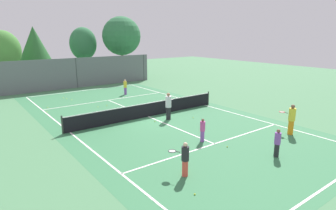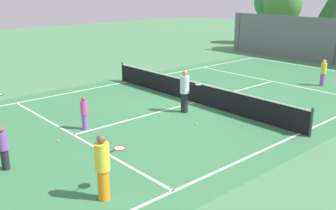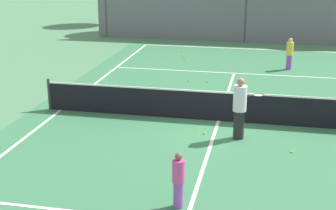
% 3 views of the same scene
% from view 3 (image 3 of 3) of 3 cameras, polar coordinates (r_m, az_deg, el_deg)
% --- Properties ---
extents(ground_plane, '(80.00, 80.00, 0.00)m').
position_cam_3_polar(ground_plane, '(16.23, 5.86, -1.83)').
color(ground_plane, '#4C8456').
extents(court_surface, '(13.00, 25.00, 0.01)m').
position_cam_3_polar(court_surface, '(16.23, 5.86, -1.83)').
color(court_surface, '#387A4C').
rests_on(court_surface, ground_plane).
extents(tennis_net, '(11.90, 0.10, 1.10)m').
position_cam_3_polar(tennis_net, '(16.07, 5.91, -0.12)').
color(tennis_net, '#333833').
rests_on(tennis_net, ground_plane).
extents(perimeter_fence, '(18.00, 0.12, 3.20)m').
position_cam_3_polar(perimeter_fence, '(29.50, 8.94, 10.23)').
color(perimeter_fence, slate).
rests_on(perimeter_fence, ground_plane).
extents(player_0, '(0.31, 0.31, 1.46)m').
position_cam_3_polar(player_0, '(23.36, 13.84, 5.78)').
color(player_0, purple).
rests_on(player_0, ground_plane).
extents(player_3, '(0.28, 0.28, 1.29)m').
position_cam_3_polar(player_3, '(10.76, 1.22, -8.62)').
color(player_3, purple).
rests_on(player_3, ground_plane).
extents(player_4, '(0.93, 0.75, 1.85)m').
position_cam_3_polar(player_4, '(14.56, 8.29, -0.32)').
color(player_4, '#232328').
rests_on(player_4, ground_plane).
extents(ball_crate, '(0.36, 0.38, 0.43)m').
position_cam_3_polar(ball_crate, '(17.24, 4.45, 0.04)').
color(ball_crate, red).
rests_on(ball_crate, ground_plane).
extents(tennis_ball_1, '(0.07, 0.07, 0.07)m').
position_cam_3_polar(tennis_ball_1, '(24.52, 2.00, 5.15)').
color(tennis_ball_1, '#CCE533').
rests_on(tennis_ball_1, ground_plane).
extents(tennis_ball_2, '(0.07, 0.07, 0.07)m').
position_cam_3_polar(tennis_ball_2, '(15.07, 4.23, -3.25)').
color(tennis_ball_2, '#CCE533').
rests_on(tennis_ball_2, ground_plane).
extents(tennis_ball_4, '(0.07, 0.07, 0.07)m').
position_cam_3_polar(tennis_ball_4, '(23.62, -4.39, 4.61)').
color(tennis_ball_4, '#CCE533').
rests_on(tennis_ball_4, ground_plane).
extents(tennis_ball_6, '(0.07, 0.07, 0.07)m').
position_cam_3_polar(tennis_ball_6, '(25.26, 1.83, 5.53)').
color(tennis_ball_6, '#CCE533').
rests_on(tennis_ball_6, ground_plane).
extents(tennis_ball_7, '(0.07, 0.07, 0.07)m').
position_cam_3_polar(tennis_ball_7, '(22.47, -6.40, 3.85)').
color(tennis_ball_7, '#CCE533').
rests_on(tennis_ball_7, ground_plane).
extents(tennis_ball_8, '(0.07, 0.07, 0.07)m').
position_cam_3_polar(tennis_ball_8, '(20.71, 4.56, 2.69)').
color(tennis_ball_8, '#CCE533').
rests_on(tennis_ball_8, ground_plane).
extents(tennis_ball_9, '(0.07, 0.07, 0.07)m').
position_cam_3_polar(tennis_ball_9, '(14.14, 14.10, -5.25)').
color(tennis_ball_9, '#CCE533').
rests_on(tennis_ball_9, ground_plane).
extents(tennis_ball_10, '(0.07, 0.07, 0.07)m').
position_cam_3_polar(tennis_ball_10, '(20.81, 2.46, 2.80)').
color(tennis_ball_10, '#CCE533').
rests_on(tennis_ball_10, ground_plane).
extents(tennis_ball_11, '(0.07, 0.07, 0.07)m').
position_cam_3_polar(tennis_ball_11, '(25.80, 1.75, 5.80)').
color(tennis_ball_11, '#CCE533').
rests_on(tennis_ball_11, ground_plane).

